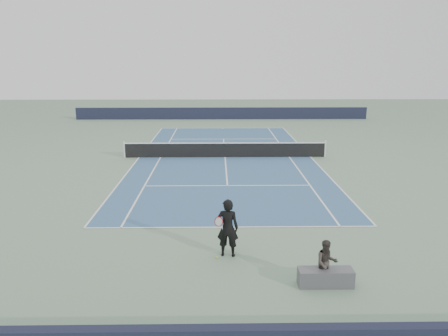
{
  "coord_description": "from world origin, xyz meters",
  "views": [
    {
      "loc": [
        -0.5,
        -27.17,
        6.17
      ],
      "look_at": [
        -0.18,
        -7.13,
        1.1
      ],
      "focal_mm": 35.0,
      "sensor_mm": 36.0,
      "label": 1
    }
  ],
  "objects_px": {
    "spectator_bench": "(326,270)",
    "tennis_player": "(228,228)",
    "tennis_net": "(225,150)",
    "tennis_ball": "(217,257)"
  },
  "relations": [
    {
      "from": "tennis_player",
      "to": "tennis_ball",
      "type": "bearing_deg",
      "value": -149.3
    },
    {
      "from": "tennis_player",
      "to": "spectator_bench",
      "type": "distance_m",
      "value": 3.35
    },
    {
      "from": "tennis_player",
      "to": "spectator_bench",
      "type": "height_order",
      "value": "tennis_player"
    },
    {
      "from": "tennis_net",
      "to": "spectator_bench",
      "type": "relative_size",
      "value": 8.43
    },
    {
      "from": "tennis_ball",
      "to": "spectator_bench",
      "type": "bearing_deg",
      "value": -29.8
    },
    {
      "from": "tennis_net",
      "to": "tennis_player",
      "type": "bearing_deg",
      "value": -90.73
    },
    {
      "from": "spectator_bench",
      "to": "tennis_player",
      "type": "bearing_deg",
      "value": 144.06
    },
    {
      "from": "tennis_player",
      "to": "spectator_bench",
      "type": "relative_size",
      "value": 1.24
    },
    {
      "from": "tennis_ball",
      "to": "spectator_bench",
      "type": "relative_size",
      "value": 0.04
    },
    {
      "from": "tennis_net",
      "to": "spectator_bench",
      "type": "height_order",
      "value": "spectator_bench"
    }
  ]
}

